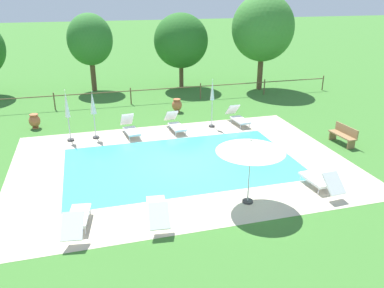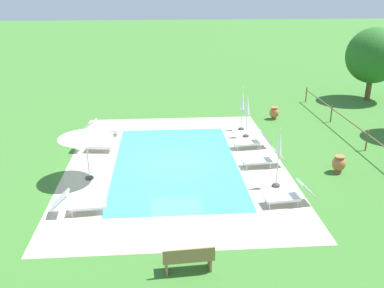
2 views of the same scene
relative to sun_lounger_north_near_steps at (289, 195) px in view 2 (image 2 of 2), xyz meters
name	(u,v)px [view 2 (image 2 of 2)]	position (x,y,z in m)	size (l,w,h in m)	color
ground_plane	(176,163)	(-4.15, -4.12, -0.39)	(160.00, 160.00, 0.00)	#3D752D
pool_deck_paving	(176,163)	(-4.15, -4.12, -0.38)	(13.73, 9.92, 0.01)	beige
swimming_pool_water	(176,163)	(-4.15, -4.12, -0.38)	(9.45, 5.63, 0.01)	#42CCD6
pool_coping_rim	(176,163)	(-4.15, -4.12, -0.38)	(9.93, 6.11, 0.01)	beige
sun_lounger_north_near_steps	(289,195)	(0.00, 0.00, 0.00)	(0.77, 1.95, 0.95)	white
sun_lounger_north_mid	(94,144)	(-5.94, -8.12, -0.01)	(0.81, 2.03, 0.87)	white
sun_lounger_north_far	(251,141)	(-5.77, -0.22, 0.01)	(0.82, 1.91, 0.99)	white
sun_lounger_north_end	(102,128)	(-8.35, -7.99, -0.01)	(0.91, 2.05, 0.86)	white
sun_lounger_south_near_corner	(263,159)	(-3.48, -0.16, 0.00)	(0.77, 1.97, 0.93)	white
sun_lounger_south_mid	(80,204)	(0.07, -7.74, -0.01)	(0.75, 1.99, 0.90)	white
patio_umbrella_open_foreground	(85,134)	(-2.78, -7.86, 1.67)	(2.27, 2.27, 2.30)	#383838
patio_umbrella_closed_row_west	(279,149)	(-1.49, -0.07, 1.29)	(0.32, 0.32, 2.54)	#383838
patio_umbrella_closed_row_mid_west	(242,102)	(-8.63, -0.19, 1.22)	(0.32, 0.32, 2.50)	#383838
patio_umbrella_closed_row_centre	(247,108)	(-7.45, -0.15, 1.22)	(0.32, 0.32, 2.35)	#383838
wooden_bench_lawn_side	(188,258)	(3.65, -4.03, 0.08)	(0.54, 1.53, 0.87)	#937047
terracotta_urn_near_fence	(339,164)	(-2.63, 3.02, 0.03)	(0.58, 0.58, 0.78)	#B7663D
terracotta_urn_by_tree	(274,113)	(-10.42, 2.18, 0.02)	(0.57, 0.57, 0.76)	#B7663D
tree_west_mid	(374,56)	(-14.38, 10.02, 2.75)	(3.75, 3.75, 5.06)	brown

